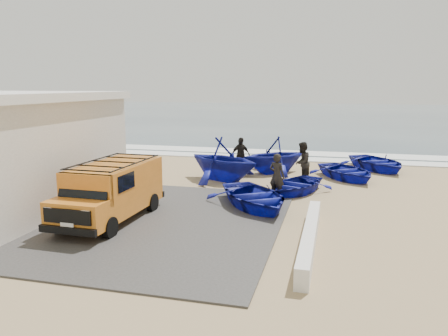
# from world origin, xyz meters

# --- Properties ---
(ground) EXTENTS (160.00, 160.00, 0.00)m
(ground) POSITION_xyz_m (0.00, 0.00, 0.00)
(ground) COLOR tan
(slab) EXTENTS (12.00, 10.00, 0.05)m
(slab) POSITION_xyz_m (-2.00, -2.00, 0.03)
(slab) COLOR #42403D
(slab) RESTS_ON ground
(ocean) EXTENTS (180.00, 88.00, 0.01)m
(ocean) POSITION_xyz_m (0.00, 56.00, 0.00)
(ocean) COLOR #385166
(ocean) RESTS_ON ground
(surf_line) EXTENTS (180.00, 1.60, 0.06)m
(surf_line) POSITION_xyz_m (0.00, 12.00, 0.03)
(surf_line) COLOR white
(surf_line) RESTS_ON ground
(surf_wash) EXTENTS (180.00, 2.20, 0.04)m
(surf_wash) POSITION_xyz_m (0.00, 14.50, 0.02)
(surf_wash) COLOR white
(surf_wash) RESTS_ON ground
(parapet) EXTENTS (0.35, 6.00, 0.55)m
(parapet) POSITION_xyz_m (5.00, -3.00, 0.28)
(parapet) COLOR silver
(parapet) RESTS_ON ground
(van) EXTENTS (2.01, 4.77, 2.02)m
(van) POSITION_xyz_m (-1.68, -2.22, 1.09)
(van) COLOR orange
(van) RESTS_ON ground
(boat_near_left) EXTENTS (4.76, 5.10, 0.86)m
(boat_near_left) POSITION_xyz_m (2.71, 0.56, 0.43)
(boat_near_left) COLOR #131B95
(boat_near_left) RESTS_ON ground
(boat_near_right) EXTENTS (3.56, 4.10, 0.71)m
(boat_near_right) POSITION_xyz_m (4.00, 3.27, 0.36)
(boat_near_right) COLOR #131B95
(boat_near_right) RESTS_ON ground
(boat_mid_left) EXTENTS (5.14, 4.90, 2.11)m
(boat_mid_left) POSITION_xyz_m (0.35, 4.96, 1.05)
(boat_mid_left) COLOR #131B95
(boat_mid_left) RESTS_ON ground
(boat_mid_right) EXTENTS (4.35, 4.67, 0.79)m
(boat_mid_right) POSITION_xyz_m (6.18, 6.75, 0.39)
(boat_mid_right) COLOR #131B95
(boat_mid_right) RESTS_ON ground
(boat_far_left) EXTENTS (4.83, 4.78, 1.93)m
(boat_far_left) POSITION_xyz_m (2.49, 7.40, 0.96)
(boat_far_left) COLOR #131B95
(boat_far_left) RESTS_ON ground
(boat_far_right) EXTENTS (4.58, 5.04, 0.86)m
(boat_far_right) POSITION_xyz_m (7.84, 9.62, 0.43)
(boat_far_right) COLOR #131B95
(boat_far_right) RESTS_ON ground
(fisherman_front) EXTENTS (0.79, 0.66, 1.85)m
(fisherman_front) POSITION_xyz_m (3.35, 2.18, 0.93)
(fisherman_front) COLOR black
(fisherman_front) RESTS_ON ground
(fisherman_middle) EXTENTS (1.01, 1.14, 1.96)m
(fisherman_middle) POSITION_xyz_m (4.11, 5.27, 0.98)
(fisherman_middle) COLOR black
(fisherman_middle) RESTS_ON ground
(fisherman_back) EXTENTS (1.14, 1.06, 1.88)m
(fisherman_back) POSITION_xyz_m (0.78, 6.99, 0.94)
(fisherman_back) COLOR black
(fisherman_back) RESTS_ON ground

